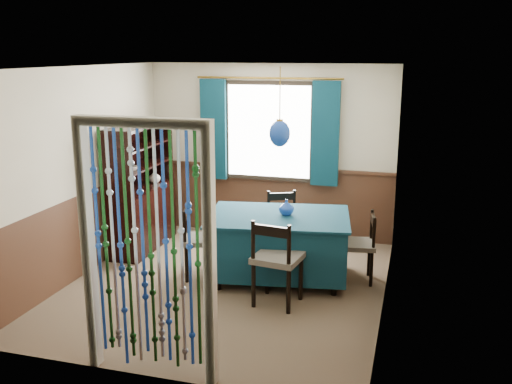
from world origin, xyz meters
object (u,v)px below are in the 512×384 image
(dining_table, at_px, (278,242))
(chair_far, at_px, (283,223))
(pendant_lamp, at_px, (280,133))
(vase_sideboard, at_px, (154,176))
(chair_left, at_px, (199,240))
(chair_near, at_px, (277,260))
(vase_table, at_px, (286,208))
(bowl_shelf, at_px, (131,168))
(sideboard, at_px, (141,206))
(chair_right, at_px, (360,245))

(dining_table, distance_m, chair_far, 0.77)
(pendant_lamp, height_order, vase_sideboard, pendant_lamp)
(chair_far, xyz_separation_m, chair_left, (-0.81, -0.97, 0.00))
(chair_near, distance_m, chair_far, 1.50)
(dining_table, bearing_deg, chair_near, -87.13)
(chair_far, distance_m, vase_table, 0.84)
(vase_sideboard, bearing_deg, bowl_shelf, -90.00)
(pendant_lamp, relative_size, bowl_shelf, 4.10)
(chair_far, distance_m, sideboard, 1.98)
(sideboard, bearing_deg, chair_right, -8.39)
(chair_left, distance_m, bowl_shelf, 1.39)
(vase_table, bearing_deg, pendant_lamp, -144.90)
(pendant_lamp, xyz_separation_m, vase_table, (0.08, 0.05, -0.89))
(dining_table, relative_size, chair_right, 2.15)
(sideboard, distance_m, vase_sideboard, 0.49)
(chair_right, bearing_deg, vase_sideboard, 67.17)
(chair_near, xyz_separation_m, vase_table, (-0.07, 0.76, 0.36))
(sideboard, bearing_deg, pendant_lamp, -16.85)
(chair_right, height_order, vase_sideboard, vase_sideboard)
(dining_table, xyz_separation_m, vase_sideboard, (-2.03, 0.91, 0.50))
(chair_far, bearing_deg, chair_right, 128.26)
(dining_table, height_order, vase_table, vase_table)
(sideboard, height_order, pendant_lamp, pendant_lamp)
(chair_right, bearing_deg, pendant_lamp, 92.92)
(chair_far, relative_size, chair_left, 0.99)
(chair_left, height_order, vase_sideboard, vase_sideboard)
(chair_right, relative_size, vase_table, 4.94)
(dining_table, height_order, vase_sideboard, vase_sideboard)
(dining_table, bearing_deg, chair_far, 89.84)
(pendant_lamp, bearing_deg, vase_table, 35.10)
(dining_table, distance_m, sideboard, 2.18)
(vase_table, distance_m, bowl_shelf, 2.14)
(dining_table, bearing_deg, vase_sideboard, 146.62)
(bowl_shelf, bearing_deg, sideboard, 100.16)
(sideboard, height_order, vase_table, sideboard)
(chair_far, distance_m, chair_left, 1.26)
(chair_right, distance_m, bowl_shelf, 3.06)
(chair_far, height_order, chair_left, chair_left)
(dining_table, height_order, pendant_lamp, pendant_lamp)
(dining_table, height_order, sideboard, sideboard)
(vase_table, bearing_deg, vase_sideboard, 157.87)
(sideboard, xyz_separation_m, vase_table, (2.17, -0.52, 0.28))
(chair_left, distance_m, chair_right, 1.92)
(chair_far, relative_size, pendant_lamp, 0.97)
(vase_table, bearing_deg, chair_far, 105.68)
(dining_table, bearing_deg, pendant_lamp, 170.80)
(chair_far, height_order, sideboard, sideboard)
(chair_far, relative_size, vase_sideboard, 4.51)
(pendant_lamp, xyz_separation_m, bowl_shelf, (-2.03, 0.24, -0.57))
(vase_sideboard, bearing_deg, chair_near, -36.57)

